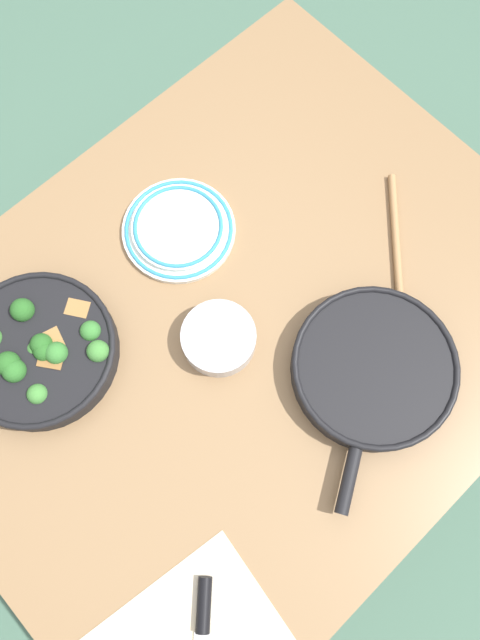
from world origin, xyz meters
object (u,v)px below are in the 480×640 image
(skillet_eggs, at_px, (373,369))
(dinner_plate_stack, at_px, (179,229))
(prep_bowl_steel, at_px, (220,340))
(wooden_spoon, at_px, (400,291))
(skillet_broccoli, at_px, (36,351))
(grater_knife, at_px, (202,634))

(skillet_eggs, relative_size, dinner_plate_stack, 1.69)
(skillet_eggs, bearing_deg, prep_bowl_steel, -85.13)
(wooden_spoon, bearing_deg, dinner_plate_stack, -105.82)
(skillet_broccoli, xyz_separation_m, dinner_plate_stack, (0.36, 0.01, -0.02))
(dinner_plate_stack, height_order, prep_bowl_steel, prep_bowl_steel)
(grater_knife, height_order, dinner_plate_stack, dinner_plate_stack)
(grater_knife, xyz_separation_m, dinner_plate_stack, (0.45, 0.57, 0.00))
(skillet_broccoli, distance_m, skillet_eggs, 0.62)
(skillet_broccoli, bearing_deg, wooden_spoon, 153.02)
(grater_knife, bearing_deg, wooden_spoon, 150.39)
(wooden_spoon, xyz_separation_m, grater_knife, (-0.68, -0.18, 0.00))
(wooden_spoon, bearing_deg, skillet_eggs, -21.75)
(grater_knife, distance_m, dinner_plate_stack, 0.73)
(skillet_eggs, height_order, grater_knife, skillet_eggs)
(skillet_eggs, height_order, prep_bowl_steel, skillet_eggs)
(skillet_broccoli, relative_size, skillet_eggs, 1.18)
(wooden_spoon, height_order, grater_knife, grater_knife)
(grater_knife, bearing_deg, skillet_eggs, 147.44)
(skillet_broccoli, bearing_deg, dinner_plate_stack, -172.02)
(grater_knife, bearing_deg, dinner_plate_stack, -172.95)
(dinner_plate_stack, bearing_deg, skillet_eggs, -81.28)
(wooden_spoon, height_order, dinner_plate_stack, dinner_plate_stack)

